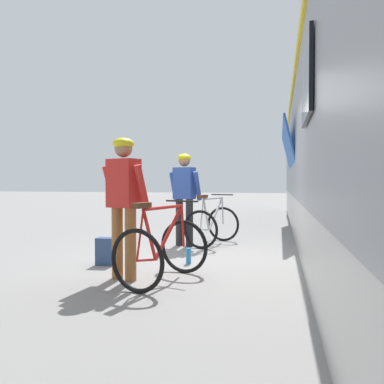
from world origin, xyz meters
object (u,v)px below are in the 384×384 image
object	(u,v)px
bicycle_near_red	(162,249)
water_bottle_near_the_bikes	(189,256)
bicycle_far_silver	(212,224)
water_bottle_by_the_backpack	(114,256)
cyclist_far_in_blue	(184,191)
backpack_on_platform	(106,251)
cyclist_near_in_red	(124,195)

from	to	relation	value
bicycle_near_red	water_bottle_near_the_bikes	size ratio (longest dim) A/B	5.25
bicycle_far_silver	water_bottle_by_the_backpack	bearing A→B (deg)	-122.61
cyclist_far_in_blue	water_bottle_near_the_bikes	world-z (taller)	cyclist_far_in_blue
backpack_on_platform	water_bottle_by_the_backpack	size ratio (longest dim) A/B	2.15
cyclist_far_in_blue	bicycle_near_red	xyz separation A→B (m)	(0.39, -2.56, -0.65)
cyclist_near_in_red	water_bottle_near_the_bikes	size ratio (longest dim) A/B	7.59
cyclist_far_in_blue	bicycle_far_silver	world-z (taller)	cyclist_far_in_blue
bicycle_far_silver	cyclist_far_in_blue	bearing A→B (deg)	-154.47
cyclist_near_in_red	cyclist_far_in_blue	distance (m)	2.55
cyclist_far_in_blue	water_bottle_by_the_backpack	xyz separation A→B (m)	(-0.70, -1.63, -0.96)
bicycle_far_silver	water_bottle_near_the_bikes	xyz separation A→B (m)	(-0.04, -1.74, -0.29)
backpack_on_platform	water_bottle_by_the_backpack	bearing A→B (deg)	83.57
bicycle_near_red	bicycle_far_silver	xyz separation A→B (m)	(0.11, 2.80, 0.00)
cyclist_near_in_red	bicycle_near_red	distance (m)	0.82
water_bottle_near_the_bikes	water_bottle_by_the_backpack	distance (m)	1.16
bicycle_far_silver	backpack_on_platform	xyz separation A→B (m)	(-1.20, -2.08, -0.20)
bicycle_near_red	backpack_on_platform	xyz separation A→B (m)	(-1.10, 0.72, -0.20)
cyclist_far_in_blue	bicycle_far_silver	bearing A→B (deg)	25.53
water_bottle_near_the_bikes	water_bottle_by_the_backpack	size ratio (longest dim) A/B	1.25
bicycle_far_silver	cyclist_near_in_red	bearing A→B (deg)	-102.34
water_bottle_near_the_bikes	bicycle_near_red	bearing A→B (deg)	-93.40
water_bottle_near_the_bikes	backpack_on_platform	bearing A→B (deg)	-163.52
bicycle_near_red	bicycle_far_silver	distance (m)	2.80
bicycle_near_red	backpack_on_platform	size ratio (longest dim) A/B	3.05
cyclist_far_in_blue	bicycle_near_red	world-z (taller)	cyclist_far_in_blue
cyclist_near_in_red	backpack_on_platform	world-z (taller)	cyclist_near_in_red
backpack_on_platform	water_bottle_by_the_backpack	distance (m)	0.24
water_bottle_near_the_bikes	water_bottle_by_the_backpack	xyz separation A→B (m)	(-1.15, -0.13, -0.02)
backpack_on_platform	water_bottle_by_the_backpack	world-z (taller)	backpack_on_platform
cyclist_near_in_red	bicycle_near_red	world-z (taller)	cyclist_near_in_red
bicycle_near_red	cyclist_near_in_red	bearing A→B (deg)	178.47
cyclist_far_in_blue	water_bottle_near_the_bikes	bearing A→B (deg)	-73.15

